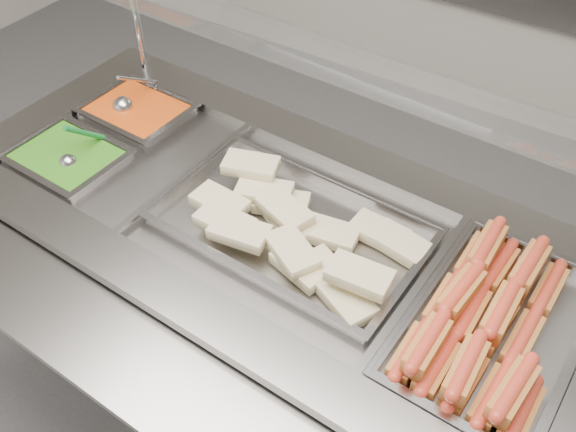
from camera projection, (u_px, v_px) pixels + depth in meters
The scene contains 11 objects.
steam_counter at pixel (275, 317), 2.03m from camera, with size 1.92×0.90×0.90m.
tray_rail at pixel (140, 359), 1.45m from camera, with size 1.82×0.44×0.05m.
sneeze_guard at pixel (322, 58), 1.59m from camera, with size 1.67×0.36×0.44m.
pan_hotdogs at pixel (492, 335), 1.49m from camera, with size 0.36×0.56×0.10m.
pan_wraps at pixel (291, 231), 1.71m from camera, with size 0.70×0.43×0.07m.
pan_beans at pixel (139, 119), 2.10m from camera, with size 0.31×0.25×0.10m.
pan_peas at pixel (70, 166), 1.92m from camera, with size 0.31×0.25×0.10m.
hotdogs_in_buns at pixel (484, 323), 1.45m from camera, with size 0.31×0.53×0.12m.
tortilla_wraps at pixel (298, 231), 1.65m from camera, with size 0.63×0.36×0.10m.
ladle at pixel (124, 105), 2.07m from camera, with size 0.07×0.20×0.15m.
serving_spoon at pixel (72, 157), 1.87m from camera, with size 0.06×0.17×0.15m.
Camera 1 is at (0.77, -0.63, 2.09)m, focal length 40.00 mm.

